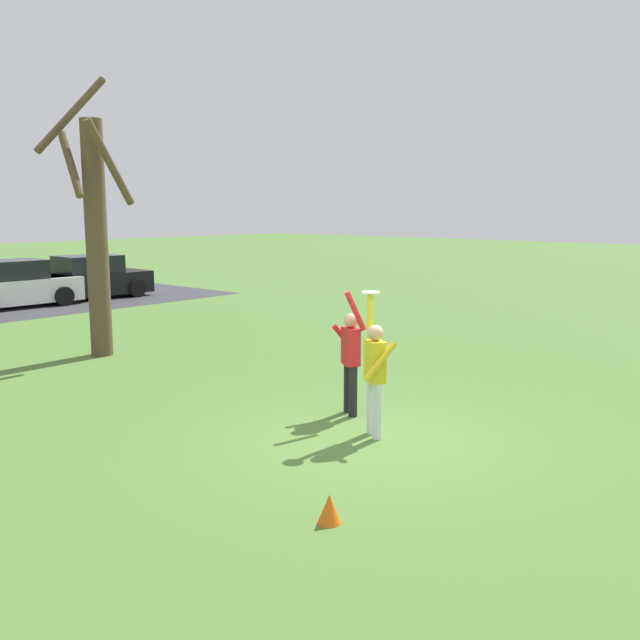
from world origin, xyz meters
The scene contains 8 objects.
ground_plane centered at (0.00, 0.00, 0.00)m, with size 120.00×120.00×0.00m, color #4C7533.
person_catcher centered at (0.09, -0.01, 0.98)m, with size 0.53×0.59×2.08m.
person_defender centered at (0.72, 0.93, 0.98)m, with size 0.63×0.66×2.04m.
frisbee_disc centered at (0.21, 0.17, 2.09)m, with size 0.26×0.26×0.02m, color white.
parked_car_white centered at (3.06, 17.12, 0.73)m, with size 4.18×2.19×1.59m.
parked_car_black centered at (6.06, 17.23, 0.73)m, with size 4.18×2.19×1.59m.
bare_tree_tall centered at (0.68, 8.08, 2.86)m, with size 1.79×1.65×6.28m.
field_cone_orange centered at (-2.52, -1.33, 0.16)m, with size 0.26×0.26×0.32m, color orange.
Camera 1 is at (-7.84, -5.75, 3.29)m, focal length 38.98 mm.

